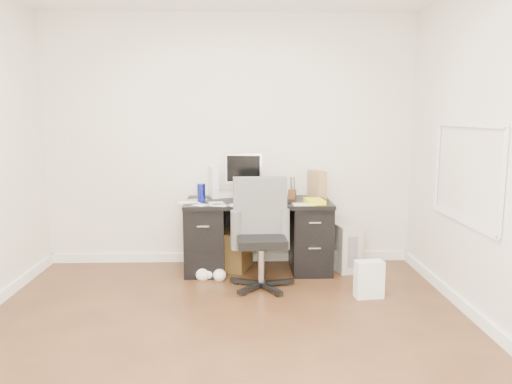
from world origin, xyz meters
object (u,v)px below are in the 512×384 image
keyboard (267,202)px  pc_tower (344,246)px  office_chair (261,234)px  wicker_basket (229,249)px  lcd_monitor (244,176)px  desk (258,233)px

keyboard → pc_tower: 1.01m
keyboard → office_chair: bearing=-107.9°
keyboard → wicker_basket: keyboard is taller
keyboard → office_chair: office_chair is taller
office_chair → pc_tower: bearing=30.1°
lcd_monitor → office_chair: 0.81m
lcd_monitor → office_chair: lcd_monitor is taller
keyboard → pc_tower: (0.84, 0.22, -0.52)m
lcd_monitor → desk: bearing=-28.6°
desk → pc_tower: desk is taller
office_chair → wicker_basket: (-0.32, 0.63, -0.32)m
office_chair → keyboard: bearing=76.2°
lcd_monitor → office_chair: bearing=-71.4°
desk → keyboard: bearing=-62.8°
lcd_monitor → keyboard: bearing=-43.9°
office_chair → desk: bearing=88.4°
wicker_basket → keyboard: bearing=-33.5°
keyboard → desk: bearing=110.2°
pc_tower → wicker_basket: 1.23m
lcd_monitor → wicker_basket: (-0.16, -0.00, -0.79)m
keyboard → wicker_basket: size_ratio=1.09×
desk → lcd_monitor: 0.62m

